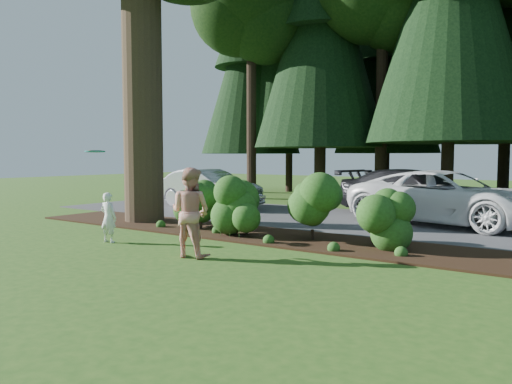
{
  "coord_description": "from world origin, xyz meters",
  "views": [
    {
      "loc": [
        7.59,
        -7.47,
        2.12
      ],
      "look_at": [
        1.0,
        1.73,
        1.3
      ],
      "focal_mm": 35.0,
      "sensor_mm": 36.0,
      "label": 1
    }
  ],
  "objects_px": {
    "child": "(108,218)",
    "adult": "(190,212)",
    "car_white_suv": "(447,198)",
    "car_dark_suv": "(414,193)",
    "frisbee": "(95,151)",
    "car_silver_wagon": "(209,188)"
  },
  "relations": [
    {
      "from": "child",
      "to": "frisbee",
      "type": "relative_size",
      "value": 2.44
    },
    {
      "from": "child",
      "to": "adult",
      "type": "bearing_deg",
      "value": 167.64
    },
    {
      "from": "car_dark_suv",
      "to": "adult",
      "type": "xyz_separation_m",
      "value": [
        -1.57,
        -9.63,
        0.1
      ]
    },
    {
      "from": "car_silver_wagon",
      "to": "car_white_suv",
      "type": "xyz_separation_m",
      "value": [
        9.34,
        0.27,
        0.05
      ]
    },
    {
      "from": "car_silver_wagon",
      "to": "car_dark_suv",
      "type": "relative_size",
      "value": 0.84
    },
    {
      "from": "car_white_suv",
      "to": "car_dark_suv",
      "type": "relative_size",
      "value": 1.06
    },
    {
      "from": "child",
      "to": "car_white_suv",
      "type": "bearing_deg",
      "value": -136.96
    },
    {
      "from": "car_white_suv",
      "to": "child",
      "type": "relative_size",
      "value": 4.81
    },
    {
      "from": "car_dark_suv",
      "to": "adult",
      "type": "relative_size",
      "value": 2.97
    },
    {
      "from": "adult",
      "to": "frisbee",
      "type": "height_order",
      "value": "frisbee"
    },
    {
      "from": "car_white_suv",
      "to": "car_dark_suv",
      "type": "distance_m",
      "value": 2.2
    },
    {
      "from": "car_dark_suv",
      "to": "frisbee",
      "type": "distance_m",
      "value": 10.75
    },
    {
      "from": "car_white_suv",
      "to": "child",
      "type": "distance_m",
      "value": 9.9
    },
    {
      "from": "frisbee",
      "to": "car_dark_suv",
      "type": "bearing_deg",
      "value": 61.58
    },
    {
      "from": "child",
      "to": "frisbee",
      "type": "distance_m",
      "value": 1.76
    },
    {
      "from": "adult",
      "to": "frisbee",
      "type": "distance_m",
      "value": 3.74
    },
    {
      "from": "car_white_suv",
      "to": "frisbee",
      "type": "distance_m",
      "value": 10.29
    },
    {
      "from": "car_white_suv",
      "to": "child",
      "type": "height_order",
      "value": "car_white_suv"
    },
    {
      "from": "car_dark_suv",
      "to": "frisbee",
      "type": "bearing_deg",
      "value": 163.93
    },
    {
      "from": "car_silver_wagon",
      "to": "car_white_suv",
      "type": "bearing_deg",
      "value": -84.56
    },
    {
      "from": "car_silver_wagon",
      "to": "adult",
      "type": "xyz_separation_m",
      "value": [
        6.25,
        -7.77,
        0.14
      ]
    },
    {
      "from": "car_white_suv",
      "to": "frisbee",
      "type": "relative_size",
      "value": 11.72
    }
  ]
}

